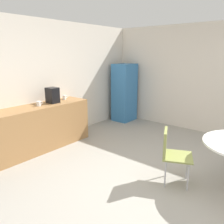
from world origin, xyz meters
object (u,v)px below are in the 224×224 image
(locker_cabinet, at_px, (124,93))
(mug_red, at_px, (64,97))
(mug_white, at_px, (39,104))
(chair_olive, at_px, (171,150))
(coffee_maker, at_px, (52,95))

(locker_cabinet, distance_m, mug_red, 2.02)
(mug_white, height_order, mug_red, same)
(mug_red, bearing_deg, locker_cabinet, -5.53)
(locker_cabinet, height_order, chair_olive, locker_cabinet)
(mug_white, distance_m, coffee_maker, 0.37)
(chair_olive, xyz_separation_m, mug_white, (-0.50, 2.59, 0.43))
(locker_cabinet, relative_size, mug_white, 12.55)
(mug_red, bearing_deg, chair_olive, -95.12)
(chair_olive, relative_size, mug_red, 6.43)
(chair_olive, bearing_deg, mug_red, 84.88)
(coffee_maker, bearing_deg, mug_red, 13.84)
(chair_olive, bearing_deg, locker_cabinet, 48.21)
(chair_olive, relative_size, coffee_maker, 2.59)
(chair_olive, bearing_deg, mug_white, 100.85)
(locker_cabinet, relative_size, chair_olive, 1.95)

